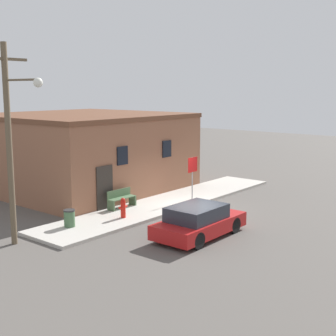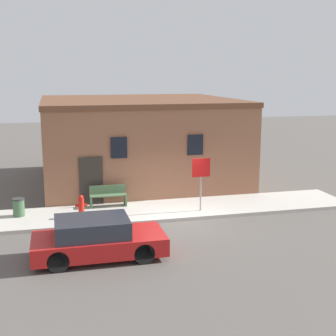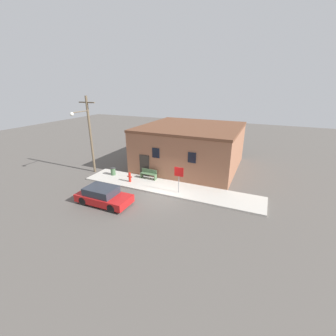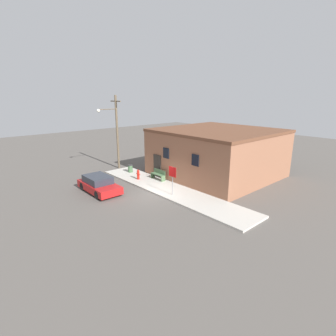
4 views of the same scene
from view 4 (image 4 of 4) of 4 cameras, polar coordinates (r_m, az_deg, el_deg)
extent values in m
plane|color=#56514C|center=(20.14, -2.93, -5.82)|extent=(80.00, 80.00, 0.00)
cube|color=#BCB7AD|center=(20.97, 0.09, -4.72)|extent=(15.56, 2.82, 0.14)
cube|color=#8E5B42|center=(24.91, 10.61, 3.05)|extent=(9.70, 9.61, 4.11)
cube|color=brown|center=(24.54, 10.86, 8.01)|extent=(9.80, 9.71, 0.24)
cube|color=black|center=(22.49, -0.42, 3.27)|extent=(0.70, 0.08, 0.90)
cube|color=black|center=(20.12, 5.95, 1.71)|extent=(0.70, 0.08, 0.90)
cube|color=#2D2823|center=(23.74, -2.34, 0.31)|extent=(1.00, 0.08, 2.20)
cylinder|color=red|center=(23.31, -6.50, -1.59)|extent=(0.22, 0.22, 0.73)
sphere|color=red|center=(23.19, -6.53, -0.59)|extent=(0.20, 0.20, 0.20)
cylinder|color=red|center=(23.42, -6.75, -1.24)|extent=(0.12, 0.10, 0.10)
cylinder|color=red|center=(23.15, -6.26, -1.42)|extent=(0.12, 0.10, 0.10)
cylinder|color=gray|center=(19.38, 1.01, -2.83)|extent=(0.06, 0.06, 2.17)
cube|color=red|center=(19.15, 0.97, -0.83)|extent=(0.76, 0.02, 0.76)
cube|color=#4C6B47|center=(23.70, -3.34, -1.57)|extent=(0.08, 0.44, 0.46)
cube|color=#4C6B47|center=(22.63, -1.06, -2.38)|extent=(0.08, 0.44, 0.46)
cube|color=#4C6B47|center=(23.09, -2.23, -1.37)|extent=(1.53, 0.44, 0.04)
cube|color=#4C6B47|center=(23.15, -1.85, -0.79)|extent=(1.53, 0.04, 0.37)
cylinder|color=#426642|center=(25.62, -8.21, -0.17)|extent=(0.45, 0.45, 0.65)
cylinder|color=#2D2D2D|center=(25.53, -8.24, 0.60)|extent=(0.47, 0.47, 0.06)
cylinder|color=brown|center=(27.12, -10.99, 7.53)|extent=(0.22, 0.22, 7.37)
cylinder|color=brown|center=(26.43, -13.07, 12.35)|extent=(0.08, 1.91, 0.08)
sphere|color=silver|center=(25.99, -14.94, 11.97)|extent=(0.32, 0.32, 0.32)
cube|color=brown|center=(26.88, -11.33, 14.07)|extent=(1.80, 0.10, 0.10)
cylinder|color=black|center=(20.55, -11.01, -4.70)|extent=(0.64, 0.20, 0.64)
cylinder|color=black|center=(19.84, -15.11, -5.72)|extent=(0.64, 0.20, 0.64)
cylinder|color=black|center=(22.66, -14.30, -2.98)|extent=(0.64, 0.20, 0.64)
cylinder|color=black|center=(22.01, -18.09, -3.83)|extent=(0.64, 0.20, 0.64)
cube|color=red|center=(21.20, -14.70, -3.92)|extent=(4.08, 1.85, 0.55)
cube|color=#282D38|center=(21.20, -15.06, -2.37)|extent=(2.24, 1.62, 0.55)
camera|label=1|loc=(32.61, -44.60, 8.32)|focal=50.00mm
camera|label=2|loc=(20.00, -56.24, 3.84)|focal=50.00mm
camera|label=3|loc=(8.28, -63.78, 13.98)|focal=24.00mm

